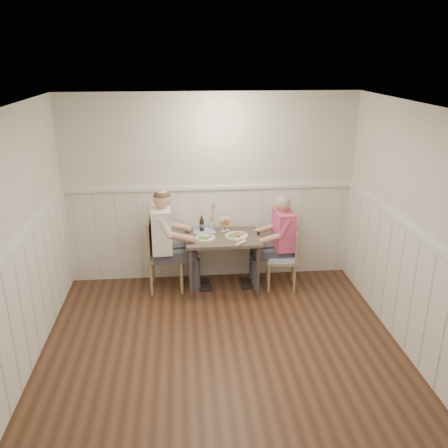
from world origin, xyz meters
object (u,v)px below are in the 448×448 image
object	(u,v)px
dining_table	(223,243)
chair_left	(161,252)
chair_right	(286,256)
diner_cream	(165,249)
grass_vase	(211,216)
man_in_pink	(280,247)
beer_bottle	(202,224)

from	to	relation	value
dining_table	chair_left	xyz separation A→B (m)	(-0.83, 0.05, -0.11)
chair_right	diner_cream	distance (m)	1.63
dining_table	chair_left	world-z (taller)	chair_left
grass_vase	chair_left	bearing A→B (deg)	-161.58
dining_table	man_in_pink	bearing A→B (deg)	2.77
dining_table	chair_right	size ratio (longest dim) A/B	1.16
chair_right	beer_bottle	xyz separation A→B (m)	(-1.12, 0.29, 0.39)
dining_table	chair_right	world-z (taller)	chair_right
chair_right	grass_vase	distance (m)	1.15
beer_bottle	grass_vase	bearing A→B (deg)	23.47
chair_left	beer_bottle	bearing A→B (deg)	17.13
dining_table	grass_vase	xyz separation A→B (m)	(-0.13, 0.29, 0.29)
chair_left	grass_vase	world-z (taller)	grass_vase
chair_left	chair_right	bearing A→B (deg)	-3.88
chair_left	grass_vase	xyz separation A→B (m)	(0.70, 0.23, 0.41)
chair_left	grass_vase	size ratio (longest dim) A/B	2.30
chair_right	chair_left	size ratio (longest dim) A/B	0.86
chair_left	beer_bottle	world-z (taller)	chair_left
chair_right	man_in_pink	distance (m)	0.15
dining_table	diner_cream	xyz separation A→B (m)	(-0.77, -0.03, -0.04)
man_in_pink	diner_cream	world-z (taller)	diner_cream
chair_left	diner_cream	bearing A→B (deg)	-54.36
diner_cream	beer_bottle	xyz separation A→B (m)	(0.50, 0.25, 0.24)
chair_right	diner_cream	world-z (taller)	diner_cream
man_in_pink	diner_cream	size ratio (longest dim) A/B	0.90
grass_vase	dining_table	bearing A→B (deg)	-65.41
chair_right	beer_bottle	bearing A→B (deg)	165.70
beer_bottle	dining_table	bearing A→B (deg)	-40.23
man_in_pink	grass_vase	world-z (taller)	man_in_pink
chair_right	beer_bottle	size ratio (longest dim) A/B	3.82
diner_cream	grass_vase	xyz separation A→B (m)	(0.64, 0.31, 0.33)
dining_table	man_in_pink	distance (m)	0.80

